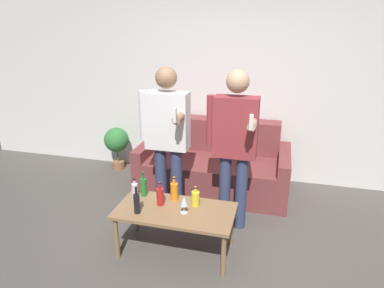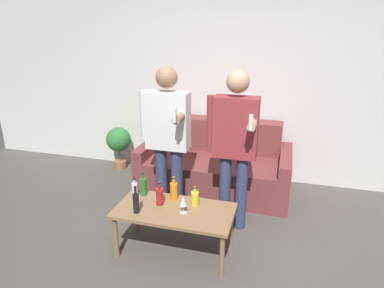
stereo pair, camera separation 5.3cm
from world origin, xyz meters
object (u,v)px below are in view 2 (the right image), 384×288
at_px(coffee_table, 174,214).
at_px(person_standing_right, 235,140).
at_px(bottle_orange, 195,198).
at_px(person_standing_left, 167,133).
at_px(couch, 215,166).

height_order(coffee_table, person_standing_right, person_standing_right).
bearing_deg(bottle_orange, person_standing_right, 58.00).
relative_size(coffee_table, bottle_orange, 5.59).
bearing_deg(person_standing_left, coffee_table, -66.15).
height_order(bottle_orange, person_standing_left, person_standing_left).
xyz_separation_m(coffee_table, bottle_orange, (0.16, 0.12, 0.13)).
bearing_deg(couch, person_standing_right, -66.67).
distance_m(coffee_table, person_standing_right, 0.93).
height_order(couch, coffee_table, couch).
relative_size(couch, person_standing_right, 1.13).
bearing_deg(coffee_table, bottle_orange, 35.77).
bearing_deg(person_standing_right, person_standing_left, 175.68).
bearing_deg(coffee_table, couch, 86.29).
xyz_separation_m(coffee_table, person_standing_right, (0.45, 0.57, 0.58)).
bearing_deg(couch, person_standing_left, -115.46).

